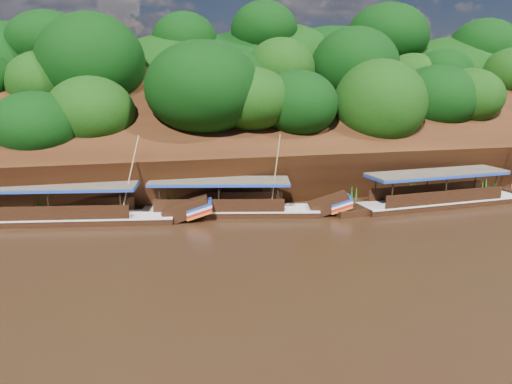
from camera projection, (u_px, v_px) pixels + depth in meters
ground at (287, 251)px, 26.34m from camera, size 160.00×160.00×0.00m
riverbank at (215, 153)px, 47.35m from camera, size 120.00×30.06×19.40m
boat_0 at (454, 197)px, 35.67m from camera, size 15.58×3.31×6.91m
boat_1 at (241, 207)px, 33.13m from camera, size 13.90×5.04×5.91m
boat_2 at (81, 214)px, 31.39m from camera, size 15.73×4.73×5.92m
reeds at (217, 196)px, 34.59m from camera, size 49.28×2.20×2.03m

